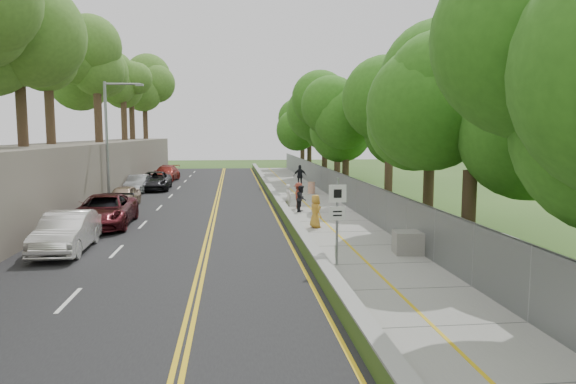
# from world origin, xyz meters

# --- Properties ---
(ground) EXTENTS (140.00, 140.00, 0.00)m
(ground) POSITION_xyz_m (0.00, 0.00, 0.00)
(ground) COLOR #33511E
(ground) RESTS_ON ground
(road) EXTENTS (11.20, 66.00, 0.04)m
(road) POSITION_xyz_m (-5.40, 15.00, 0.02)
(road) COLOR black
(road) RESTS_ON ground
(sidewalk) EXTENTS (4.20, 66.00, 0.05)m
(sidewalk) POSITION_xyz_m (2.55, 15.00, 0.03)
(sidewalk) COLOR gray
(sidewalk) RESTS_ON ground
(jersey_barrier) EXTENTS (0.42, 66.00, 0.60)m
(jersey_barrier) POSITION_xyz_m (0.25, 15.00, 0.30)
(jersey_barrier) COLOR #90EC40
(jersey_barrier) RESTS_ON ground
(rock_embankment) EXTENTS (5.00, 66.00, 4.00)m
(rock_embankment) POSITION_xyz_m (-13.50, 15.00, 2.00)
(rock_embankment) COLOR #595147
(rock_embankment) RESTS_ON ground
(chainlink_fence) EXTENTS (0.04, 66.00, 2.00)m
(chainlink_fence) POSITION_xyz_m (4.65, 15.00, 1.00)
(chainlink_fence) COLOR slate
(chainlink_fence) RESTS_ON ground
(trees_embankment) EXTENTS (6.40, 66.00, 13.00)m
(trees_embankment) POSITION_xyz_m (-13.00, 15.00, 10.50)
(trees_embankment) COLOR #4E812A
(trees_embankment) RESTS_ON rock_embankment
(trees_fenceside) EXTENTS (7.00, 66.00, 14.00)m
(trees_fenceside) POSITION_xyz_m (7.00, 15.00, 7.00)
(trees_fenceside) COLOR #34751C
(trees_fenceside) RESTS_ON ground
(streetlight) EXTENTS (2.52, 0.22, 8.00)m
(streetlight) POSITION_xyz_m (-10.46, 14.00, 4.64)
(streetlight) COLOR gray
(streetlight) RESTS_ON ground
(signpost) EXTENTS (0.62, 0.09, 3.10)m
(signpost) POSITION_xyz_m (1.05, -3.02, 1.96)
(signpost) COLOR gray
(signpost) RESTS_ON sidewalk
(construction_barrel) EXTENTS (0.54, 0.54, 0.89)m
(construction_barrel) POSITION_xyz_m (3.45, 18.46, 0.50)
(construction_barrel) COLOR #D75122
(construction_barrel) RESTS_ON sidewalk
(concrete_block) EXTENTS (1.39, 1.11, 0.86)m
(concrete_block) POSITION_xyz_m (4.26, -1.62, 0.48)
(concrete_block) COLOR slate
(concrete_block) RESTS_ON sidewalk
(car_1) EXTENTS (1.79, 4.80, 1.57)m
(car_1) POSITION_xyz_m (-9.13, 0.16, 0.82)
(car_1) COLOR silver
(car_1) RESTS_ON road
(car_2) EXTENTS (2.85, 5.84, 1.60)m
(car_2) POSITION_xyz_m (-9.00, 5.66, 0.84)
(car_2) COLOR #4F151B
(car_2) RESTS_ON road
(car_3) EXTENTS (2.31, 5.10, 1.45)m
(car_3) POSITION_xyz_m (-9.00, 5.84, 0.76)
(car_3) COLOR black
(car_3) RESTS_ON road
(car_4) EXTENTS (1.85, 4.00, 1.33)m
(car_4) POSITION_xyz_m (-9.55, 12.81, 0.70)
(car_4) COLOR tan
(car_4) RESTS_ON road
(car_5) EXTENTS (1.54, 4.19, 1.37)m
(car_5) POSITION_xyz_m (-10.06, 20.88, 0.72)
(car_5) COLOR #A3A7AA
(car_5) RESTS_ON road
(car_6) EXTENTS (2.67, 5.46, 1.49)m
(car_6) POSITION_xyz_m (-9.00, 22.44, 0.79)
(car_6) COLOR black
(car_6) RESTS_ON road
(car_7) EXTENTS (2.53, 5.26, 1.48)m
(car_7) POSITION_xyz_m (-9.08, 30.49, 0.78)
(car_7) COLOR maroon
(car_7) RESTS_ON road
(car_8) EXTENTS (2.02, 4.37, 1.45)m
(car_8) POSITION_xyz_m (-9.00, 30.62, 0.77)
(car_8) COLOR silver
(car_8) RESTS_ON road
(painter_0) EXTENTS (0.77, 0.93, 1.64)m
(painter_0) POSITION_xyz_m (1.45, 4.20, 0.87)
(painter_0) COLOR gold
(painter_0) RESTS_ON sidewalk
(painter_1) EXTENTS (0.52, 0.66, 1.57)m
(painter_1) POSITION_xyz_m (0.75, 10.06, 0.84)
(painter_1) COLOR silver
(painter_1) RESTS_ON sidewalk
(painter_2) EXTENTS (0.84, 0.93, 1.57)m
(painter_2) POSITION_xyz_m (1.45, 9.38, 0.84)
(painter_2) COLOR black
(painter_2) RESTS_ON sidewalk
(painter_3) EXTENTS (0.83, 1.15, 1.61)m
(painter_3) POSITION_xyz_m (1.45, 10.69, 0.86)
(painter_3) COLOR maroon
(painter_3) RESTS_ON sidewalk
(person_far) EXTENTS (1.16, 0.59, 1.90)m
(person_far) POSITION_xyz_m (3.24, 23.61, 1.00)
(person_far) COLOR black
(person_far) RESTS_ON sidewalk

